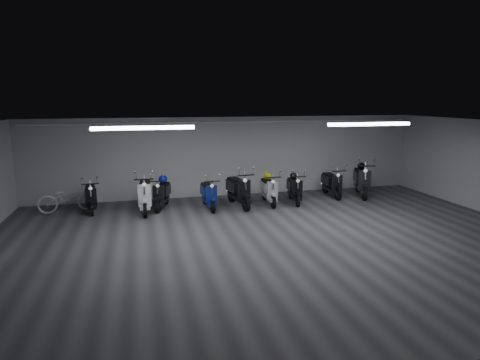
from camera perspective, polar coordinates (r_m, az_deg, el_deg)
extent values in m
cube|color=#3A3A3D|center=(10.01, 5.00, -8.63)|extent=(14.00, 10.00, 0.01)
cube|color=gray|center=(9.42, 5.30, 7.64)|extent=(14.00, 10.00, 0.01)
cube|color=#B1B1B3|center=(14.37, -1.38, 3.34)|extent=(14.00, 0.01, 2.80)
cube|color=#B1B1B3|center=(5.36, 23.27, -11.70)|extent=(14.00, 0.01, 2.80)
cube|color=white|center=(9.90, -13.48, 7.18)|extent=(2.40, 0.18, 0.08)
cube|color=white|center=(11.63, 17.84, 7.53)|extent=(2.40, 0.18, 0.08)
cylinder|color=white|center=(14.17, -1.33, 8.18)|extent=(13.60, 0.05, 0.05)
imported|color=silver|center=(13.40, -23.27, -1.90)|extent=(1.76, 0.87, 1.09)
sphere|color=black|center=(15.14, 16.77, 1.94)|extent=(0.26, 0.26, 0.26)
sphere|color=#C0A50B|center=(13.42, 3.89, 0.57)|extent=(0.27, 0.27, 0.27)
sphere|color=#0E169A|center=(13.08, -10.83, 0.10)|extent=(0.28, 0.28, 0.28)
sphere|color=black|center=(13.68, 7.56, 0.60)|extent=(0.23, 0.23, 0.23)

